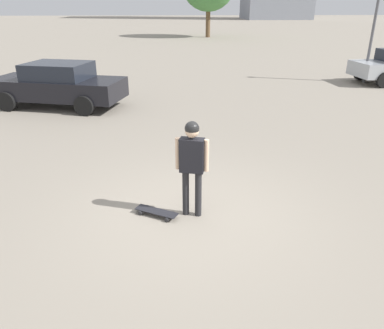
{
  "coord_description": "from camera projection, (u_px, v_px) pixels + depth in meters",
  "views": [
    {
      "loc": [
        -5.51,
        0.34,
        3.32
      ],
      "look_at": [
        0.0,
        0.0,
        0.93
      ],
      "focal_mm": 35.0,
      "sensor_mm": 36.0,
      "label": 1
    }
  ],
  "objects": [
    {
      "name": "ground_plane",
      "position": [
        192.0,
        214.0,
        6.38
      ],
      "size": [
        220.0,
        220.0,
        0.0
      ],
      "primitive_type": "plane",
      "color": "gray"
    },
    {
      "name": "skateboard",
      "position": [
        157.0,
        212.0,
        6.32
      ],
      "size": [
        0.54,
        0.76,
        0.09
      ],
      "rotation": [
        0.0,
        0.0,
        1.07
      ],
      "color": "#232328",
      "rests_on": "ground_plane"
    },
    {
      "name": "person",
      "position": [
        192.0,
        158.0,
        5.96
      ],
      "size": [
        0.29,
        0.53,
        1.65
      ],
      "rotation": [
        0.0,
        0.0,
        -1.83
      ],
      "color": "#262628",
      "rests_on": "ground_plane"
    },
    {
      "name": "lamp_post",
      "position": [
        376.0,
        16.0,
        15.85
      ],
      "size": [
        0.28,
        0.28,
        4.7
      ],
      "color": "#59595E",
      "rests_on": "ground_plane"
    },
    {
      "name": "car_parked_near",
      "position": [
        58.0,
        85.0,
        12.7
      ],
      "size": [
        2.86,
        4.76,
        1.49
      ],
      "rotation": [
        0.0,
        0.0,
        1.31
      ],
      "color": "black",
      "rests_on": "ground_plane"
    }
  ]
}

